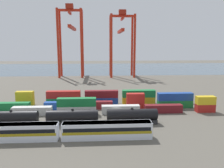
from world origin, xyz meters
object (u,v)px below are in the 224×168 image
object	(u,v)px
shipping_container_20	(139,100)
passenger_train	(60,130)
shipping_container_18	(102,101)
shipping_container_10	(135,104)
freight_tank_row	(73,117)
shipping_container_0	(32,111)
shipping_container_5	(205,108)
gantry_crane_west	(71,34)
gantry_crane_central	(122,37)

from	to	relation	value
shipping_container_20	passenger_train	bearing A→B (deg)	-127.70
shipping_container_18	shipping_container_20	distance (m)	13.75
shipping_container_10	shipping_container_18	size ratio (longest dim) A/B	0.50
freight_tank_row	shipping_container_0	size ratio (longest dim) A/B	3.85
freight_tank_row	shipping_container_5	world-z (taller)	freight_tank_row
shipping_container_10	shipping_container_20	distance (m)	6.07
passenger_train	freight_tank_row	size ratio (longest dim) A/B	0.91
gantry_crane_west	gantry_crane_central	size ratio (longest dim) A/B	1.08
passenger_train	shipping_container_5	bearing A→B (deg)	23.85
shipping_container_10	shipping_container_0	bearing A→B (deg)	-170.35
freight_tank_row	shipping_container_10	distance (m)	24.93
passenger_train	freight_tank_row	bearing A→B (deg)	79.74
gantry_crane_central	shipping_container_20	bearing A→B (deg)	-91.09
shipping_container_20	gantry_crane_central	bearing A→B (deg)	88.91
shipping_container_20	gantry_crane_central	distance (m)	81.21
shipping_container_10	shipping_container_20	size ratio (longest dim) A/B	0.50
passenger_train	gantry_crane_west	xyz separation A→B (m)	(-9.84, 107.92, 26.81)
freight_tank_row	shipping_container_18	xyz separation A→B (m)	(8.14, 20.90, -0.82)
shipping_container_10	gantry_crane_west	world-z (taller)	gantry_crane_west
shipping_container_0	shipping_container_20	xyz separation A→B (m)	(35.54, 11.35, 0.00)
shipping_container_20	gantry_crane_west	size ratio (longest dim) A/B	0.25
shipping_container_5	shipping_container_18	xyz separation A→B (m)	(-33.65, 11.35, 0.00)
freight_tank_row	shipping_container_20	xyz separation A→B (m)	(21.89, 20.90, -0.82)
shipping_container_0	shipping_container_18	size ratio (longest dim) A/B	1.00
passenger_train	shipping_container_10	distance (m)	32.91
shipping_container_10	gantry_crane_west	size ratio (longest dim) A/B	0.12
shipping_container_5	shipping_container_20	bearing A→B (deg)	150.30
shipping_container_5	shipping_container_18	size ratio (longest dim) A/B	0.50
freight_tank_row	gantry_crane_west	world-z (taller)	gantry_crane_west
passenger_train	gantry_crane_west	world-z (taller)	gantry_crane_west
freight_tank_row	gantry_crane_west	size ratio (longest dim) A/B	0.96
shipping_container_5	shipping_container_10	xyz separation A→B (m)	(-22.06, 5.67, 0.00)
shipping_container_10	shipping_container_20	world-z (taller)	same
shipping_container_0	passenger_train	bearing A→B (deg)	-58.28
shipping_container_10	shipping_container_20	xyz separation A→B (m)	(2.16, 5.67, 0.00)
gantry_crane_west	shipping_container_5	bearing A→B (deg)	-58.95
shipping_container_0	shipping_container_20	world-z (taller)	same
shipping_container_0	gantry_crane_central	bearing A→B (deg)	67.27
passenger_train	shipping_container_18	bearing A→B (deg)	72.08
passenger_train	shipping_container_5	xyz separation A→B (m)	(43.54, 19.25, -0.84)
shipping_container_18	shipping_container_20	world-z (taller)	same
shipping_container_5	shipping_container_20	world-z (taller)	same
passenger_train	shipping_container_18	distance (m)	32.17
shipping_container_5	gantry_crane_central	bearing A→B (deg)	101.79
shipping_container_0	gantry_crane_central	xyz separation A→B (m)	(37.01, 88.33, 25.83)
shipping_container_18	gantry_crane_central	xyz separation A→B (m)	(15.21, 76.98, 25.83)
passenger_train	shipping_container_10	xyz separation A→B (m)	(21.48, 24.92, -0.84)
passenger_train	freight_tank_row	xyz separation A→B (m)	(1.75, 9.70, -0.02)
shipping_container_10	gantry_crane_central	xyz separation A→B (m)	(3.63, 82.66, 25.83)
freight_tank_row	shipping_container_18	bearing A→B (deg)	68.72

